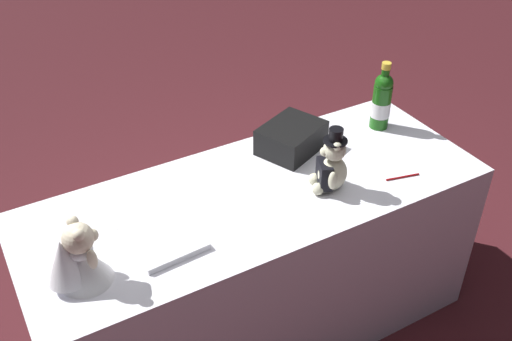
# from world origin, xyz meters

# --- Properties ---
(ground_plane) EXTENTS (12.00, 12.00, 0.00)m
(ground_plane) POSITION_xyz_m (0.00, 0.00, 0.00)
(ground_plane) COLOR #47191E
(reception_table) EXTENTS (1.83, 0.71, 0.77)m
(reception_table) POSITION_xyz_m (0.00, 0.00, 0.38)
(reception_table) COLOR white
(reception_table) RESTS_ON ground_plane
(teddy_bear_groom) EXTENTS (0.15, 0.15, 0.27)m
(teddy_bear_groom) POSITION_xyz_m (-0.26, 0.12, 0.87)
(teddy_bear_groom) COLOR beige
(teddy_bear_groom) RESTS_ON reception_table
(teddy_bear_bride) EXTENTS (0.21, 0.17, 0.24)m
(teddy_bear_bride) POSITION_xyz_m (0.72, 0.13, 0.87)
(teddy_bear_bride) COLOR white
(teddy_bear_bride) RESTS_ON reception_table
(champagne_bottle) EXTENTS (0.09, 0.09, 0.31)m
(champagne_bottle) POSITION_xyz_m (-0.72, -0.15, 0.90)
(champagne_bottle) COLOR #185412
(champagne_bottle) RESTS_ON reception_table
(signing_pen) EXTENTS (0.15, 0.04, 0.01)m
(signing_pen) POSITION_xyz_m (-0.56, 0.21, 0.77)
(signing_pen) COLOR maroon
(signing_pen) RESTS_ON reception_table
(gift_case_black) EXTENTS (0.32, 0.29, 0.12)m
(gift_case_black) POSITION_xyz_m (-0.28, -0.18, 0.83)
(gift_case_black) COLOR black
(gift_case_black) RESTS_ON reception_table
(guestbook) EXTENTS (0.25, 0.28, 0.02)m
(guestbook) POSITION_xyz_m (0.42, 0.08, 0.78)
(guestbook) COLOR white
(guestbook) RESTS_ON reception_table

